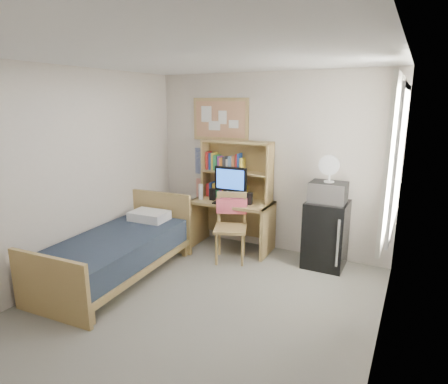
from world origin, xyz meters
The scene contains 25 objects.
floor centered at (0.00, 0.00, -0.01)m, with size 3.60×4.20×0.02m, color gray.
ceiling centered at (0.00, 0.00, 2.60)m, with size 3.60×4.20×0.02m, color silver.
wall_back centered at (0.00, 2.10, 1.30)m, with size 3.60×0.04×2.60m, color beige.
wall_left centered at (-1.80, 0.00, 1.30)m, with size 0.04×4.20×2.60m, color beige.
wall_right centered at (1.80, 0.00, 1.30)m, with size 0.04×4.20×2.60m, color beige.
window_unit centered at (1.75, 1.20, 1.60)m, with size 0.10×1.40×1.70m, color white.
curtain_left centered at (1.72, 0.80, 1.60)m, with size 0.04×0.55×1.70m, color silver.
curtain_right centered at (1.72, 1.60, 1.60)m, with size 0.04×0.55×1.70m, color silver.
bulletin_board centered at (-0.78, 2.08, 1.92)m, with size 0.94×0.03×0.64m, color tan.
poster_wave centered at (-1.10, 2.09, 1.25)m, with size 0.30×0.01×0.42m, color navy.
poster_japan centered at (-1.10, 2.09, 0.78)m, with size 0.28×0.01×0.36m, color #E14327.
desk centered at (-0.42, 1.78, 0.37)m, with size 1.19×0.59×0.74m, color tan.
desk_chair centered at (-0.24, 1.36, 0.48)m, with size 0.48×0.48×0.96m, color tan.
mini_fridge centered at (0.97, 1.82, 0.45)m, with size 0.53×0.53×0.90m, color black.
bed centered at (-1.28, 0.22, 0.27)m, with size 1.00×1.99×0.55m, color #1C2432.
hutch centered at (-0.43, 1.93, 1.18)m, with size 1.08×0.27×0.88m, color tan.
monitor centered at (-0.42, 1.72, 1.01)m, with size 0.50×0.04×0.53m, color black.
keyboard centered at (-0.42, 1.58, 0.75)m, with size 0.41×0.13×0.02m, color black.
speaker_left centered at (-0.72, 1.72, 0.83)m, with size 0.07×0.07×0.18m, color black.
speaker_right centered at (-0.12, 1.73, 0.83)m, with size 0.07×0.07×0.18m, color black.
water_bottle centered at (-0.90, 1.67, 0.86)m, with size 0.07×0.07×0.23m, color silver.
hoodie centered at (-0.31, 1.55, 0.74)m, with size 0.43×0.13×0.21m, color #DE5465.
microwave centered at (0.97, 1.80, 1.03)m, with size 0.46×0.35×0.27m, color silver.
desk_fan centered at (0.97, 1.80, 1.33)m, with size 0.26×0.26×0.32m, color silver.
pillow centered at (-1.33, 0.96, 0.61)m, with size 0.52×0.36×0.12m, color silver.
Camera 1 is at (1.96, -3.03, 2.19)m, focal length 30.00 mm.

